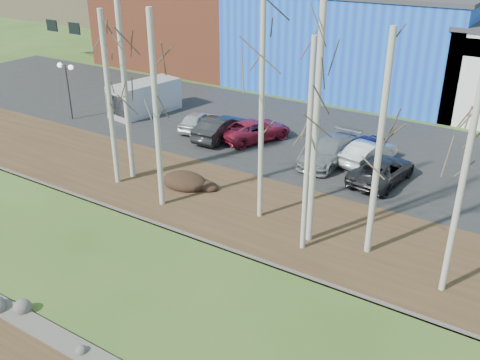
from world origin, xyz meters
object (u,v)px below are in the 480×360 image
Objects in this scene: car_0 at (198,120)px; van_grey at (142,98)px; car_5 at (368,153)px; car_6 at (382,170)px; car_1 at (220,128)px; car_2 at (255,130)px; car_3 at (329,151)px; street_lamp at (66,76)px; car_4 at (360,149)px.

van_grey is (-5.58, 0.61, 0.53)m from car_0.
car_0 is at bearing 3.67° from van_grey.
car_5 is 0.75× the size of van_grey.
car_5 is at bearing -47.19° from car_6.
car_2 is at bearing -155.02° from car_1.
car_1 is 8.06m from van_grey.
car_5 is 2.48m from car_6.
car_3 is 3.63m from car_6.
street_lamp is 1.08× the size of car_0.
car_3 is 1.22× the size of car_5.
van_grey is at bearing 49.63° from street_lamp.
car_3 is at bearing 10.46° from street_lamp.
car_0 is 0.81× the size of car_1.
car_6 reaches higher than car_0.
car_6 is (11.19, -0.68, -0.08)m from car_1.
car_5 reaches higher than car_4.
car_3 reaches higher than car_2.
car_5 is 17.63m from van_grey.
car_5 is at bearing -11.93° from car_4.
car_3 is 0.92× the size of van_grey.
van_grey reaches higher than car_3.
van_grey reaches higher than car_0.
car_6 reaches higher than car_4.
street_lamp is 21.05m from car_4.
car_2 is at bearing -160.31° from car_4.
car_6 is at bearing 174.00° from car_1.
car_1 reaches higher than car_5.
car_4 is at bearing 174.71° from car_0.
car_4 is at bearing -151.15° from car_2.
car_3 is at bearing -118.67° from car_4.
car_1 is at bearing 1.87° from car_6.
van_grey is (-19.14, 1.94, 0.49)m from car_6.
car_0 is at bearing -160.06° from car_4.
car_1 reaches higher than car_2.
car_5 is at bearing 12.61° from street_lamp.
car_2 is 0.95× the size of car_3.
car_5 is at bearing 10.01° from van_grey.
car_3 is at bearing 5.99° from van_grey.
car_6 is at bearing -31.77° from car_4.
street_lamp reaches higher than car_6.
car_1 is at bearing 154.46° from car_0.
car_0 is 0.72× the size of car_3.
street_lamp is 22.85m from car_6.
car_2 is 7.66m from car_5.
car_2 is (13.47, 3.58, -2.50)m from street_lamp.
car_6 is (1.51, -1.97, -0.02)m from car_5.
car_0 is 5.64m from van_grey.
car_1 reaches higher than car_0.
car_2 is 1.00× the size of car_6.
van_grey reaches higher than car_6.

